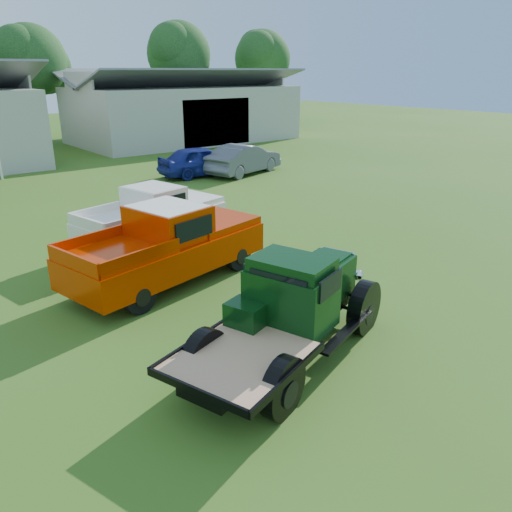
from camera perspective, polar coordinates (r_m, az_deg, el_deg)
ground at (r=11.24m, az=3.09°, el=-6.91°), size 120.00×120.00×0.00m
shed_right at (r=40.22m, az=-8.28°, el=16.62°), size 16.80×9.20×5.20m
tree_c at (r=42.04m, az=-24.07°, el=17.91°), size 5.40×5.40×9.00m
tree_d at (r=48.20m, az=-8.71°, el=20.06°), size 6.00×6.00×10.00m
tree_e at (r=51.20m, az=0.74°, el=20.01°), size 5.70×5.70×9.50m
vintage_flatbed at (r=9.31m, az=3.70°, el=-6.16°), size 5.41×3.40×2.00m
red_pickup at (r=12.89m, az=-10.19°, el=1.34°), size 5.87×3.22×2.02m
white_pickup at (r=15.82m, az=-11.71°, el=4.41°), size 5.21×2.89×1.81m
misc_car_blue at (r=26.39m, az=-6.23°, el=10.76°), size 4.67×2.29×1.53m
misc_car_grey at (r=26.76m, az=-1.37°, el=11.02°), size 4.96×2.81×1.55m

